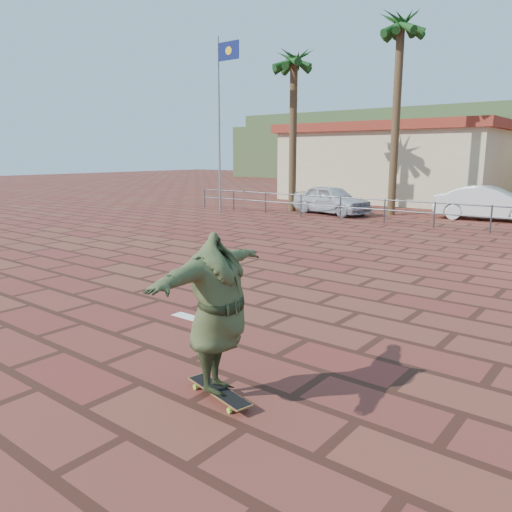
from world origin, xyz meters
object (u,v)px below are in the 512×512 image
at_px(longboard, 219,391).
at_px(car_white, 490,203).
at_px(car_silver, 331,200).
at_px(skateboarder, 218,314).

relative_size(longboard, car_white, 0.24).
bearing_deg(car_silver, longboard, -142.24).
bearing_deg(skateboarder, longboard, -174.85).
bearing_deg(longboard, car_silver, 129.63).
bearing_deg(car_silver, skateboarder, -142.24).
relative_size(longboard, car_silver, 0.27).
distance_m(skateboarder, car_silver, 18.44).
bearing_deg(skateboarder, car_white, -8.28).
relative_size(longboard, skateboarder, 0.46).
xyz_separation_m(skateboarder, car_silver, (-8.03, 16.60, -0.35)).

